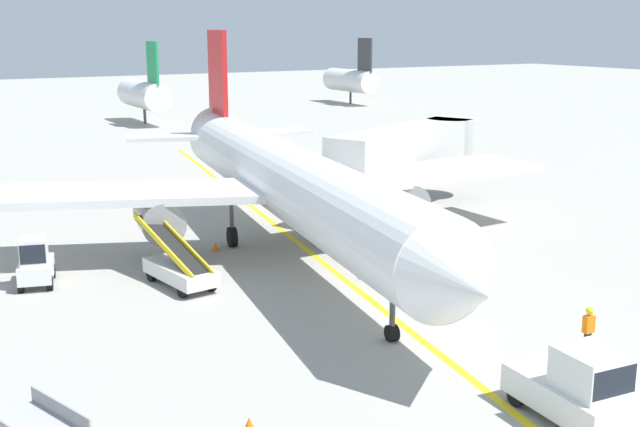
{
  "coord_description": "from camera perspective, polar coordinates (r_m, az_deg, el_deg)",
  "views": [
    {
      "loc": [
        -15.2,
        -21.64,
        10.35
      ],
      "look_at": [
        1.34,
        7.84,
        2.5
      ],
      "focal_mm": 45.5,
      "sensor_mm": 36.0,
      "label": 1
    }
  ],
  "objects": [
    {
      "name": "safety_cone_tail_area",
      "position": [
        21.85,
        -4.99,
        -14.6
      ],
      "size": [
        0.36,
        0.36,
        0.44
      ],
      "primitive_type": "cone",
      "color": "orange",
      "rests_on": "ground"
    },
    {
      "name": "pushback_tug",
      "position": [
        22.99,
        17.69,
        -11.59
      ],
      "size": [
        2.12,
        3.71,
        2.2
      ],
      "color": "silver",
      "rests_on": "ground"
    },
    {
      "name": "belt_loader_forward_hold",
      "position": [
        36.09,
        7.17,
        -2.41
      ],
      "size": [
        4.66,
        4.13,
        2.59
      ],
      "color": "silver",
      "rests_on": "ground"
    },
    {
      "name": "safety_cone_nose_left",
      "position": [
        39.21,
        9.4,
        -2.08
      ],
      "size": [
        0.36,
        0.36,
        0.44
      ],
      "primitive_type": "cone",
      "color": "orange",
      "rests_on": "ground"
    },
    {
      "name": "ground_crew_marshaller",
      "position": [
        27.34,
        18.34,
        -7.82
      ],
      "size": [
        0.36,
        0.24,
        1.7
      ],
      "color": "#26262D",
      "rests_on": "ground"
    },
    {
      "name": "baggage_tug_near_wing",
      "position": [
        34.86,
        -19.38,
        -3.37
      ],
      "size": [
        1.87,
        2.65,
        2.1
      ],
      "color": "silver",
      "rests_on": "ground"
    },
    {
      "name": "jet_bridge",
      "position": [
        46.73,
        6.8,
        4.61
      ],
      "size": [
        12.79,
        7.61,
        4.85
      ],
      "color": "beige",
      "rests_on": "ground"
    },
    {
      "name": "safety_cone_nose_right",
      "position": [
        44.24,
        2.14,
        -0.17
      ],
      "size": [
        0.36,
        0.36,
        0.44
      ],
      "primitive_type": "cone",
      "color": "orange",
      "rests_on": "ground"
    },
    {
      "name": "distant_aircraft_mid_right",
      "position": [
        110.93,
        2.2,
        9.38
      ],
      "size": [
        3.0,
        10.1,
        8.8
      ],
      "color": "silver",
      "rests_on": "ground"
    },
    {
      "name": "distant_aircraft_mid_left",
      "position": [
        89.99,
        -12.27,
        8.23
      ],
      "size": [
        3.0,
        10.1,
        8.8
      ],
      "color": "silver",
      "rests_on": "ground"
    },
    {
      "name": "airliner",
      "position": [
        37.61,
        -2.52,
        2.44
      ],
      "size": [
        28.22,
        35.24,
        10.1
      ],
      "color": "white",
      "rests_on": "ground"
    },
    {
      "name": "safety_cone_wingtip_right",
      "position": [
        39.33,
        2.82,
        -1.87
      ],
      "size": [
        0.36,
        0.36,
        0.44
      ],
      "primitive_type": "cone",
      "color": "orange",
      "rests_on": "ground"
    },
    {
      "name": "ground_plane",
      "position": [
        28.4,
        5.45,
        -8.36
      ],
      "size": [
        300.0,
        300.0,
        0.0
      ],
      "primitive_type": "plane",
      "color": "#9E9B93"
    },
    {
      "name": "safety_cone_wingtip_left",
      "position": [
        38.43,
        -7.36,
        -2.32
      ],
      "size": [
        0.36,
        0.36,
        0.44
      ],
      "primitive_type": "cone",
      "color": "orange",
      "rests_on": "ground"
    },
    {
      "name": "taxi_line_yellow",
      "position": [
        33.02,
        2.42,
        -5.2
      ],
      "size": [
        13.54,
        78.95,
        0.01
      ],
      "primitive_type": "cube",
      "rotation": [
        0.0,
        0.0,
        -0.17
      ],
      "color": "yellow",
      "rests_on": "ground"
    },
    {
      "name": "belt_loader_aft_hold",
      "position": [
        33.53,
        -9.91,
        -3.72
      ],
      "size": [
        2.06,
        5.14,
        2.59
      ],
      "color": "silver",
      "rests_on": "ground"
    }
  ]
}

